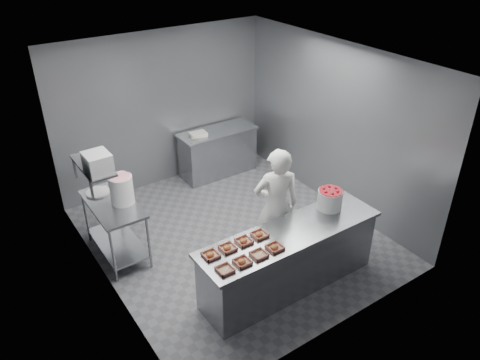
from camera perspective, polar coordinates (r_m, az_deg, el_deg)
name	(u,v)px	position (r m, az deg, el deg)	size (l,w,h in m)	color
floor	(233,236)	(7.46, -0.80, -6.84)	(4.50, 4.50, 0.00)	#4C4C51
ceiling	(232,60)	(6.20, -0.99, 14.38)	(4.50, 4.50, 0.00)	white
wall_back	(163,110)	(8.52, -9.33, 8.46)	(4.00, 0.04, 2.80)	slate
wall_left	(97,199)	(6.00, -17.06, -2.23)	(0.04, 4.50, 2.80)	slate
wall_right	(334,126)	(7.88, 11.42, 6.45)	(0.04, 4.50, 2.80)	slate
service_counter	(289,259)	(6.33, 6.02, -9.56)	(2.60, 0.70, 0.90)	slate
prep_table	(115,221)	(7.00, -15.01, -4.82)	(0.60, 1.20, 0.90)	slate
back_counter	(218,152)	(9.00, -2.72, 3.44)	(1.50, 0.60, 0.90)	slate
wall_shelf	(93,165)	(6.48, -17.50, 1.72)	(0.35, 0.90, 0.03)	slate
tray_0	(225,269)	(5.42, -1.84, -10.85)	(0.19, 0.18, 0.04)	tan
tray_1	(242,262)	(5.52, 0.26, -9.93)	(0.19, 0.18, 0.06)	tan
tray_2	(259,254)	(5.63, 2.33, -9.05)	(0.19, 0.18, 0.04)	tan
tray_3	(275,247)	(5.75, 4.26, -8.18)	(0.19, 0.18, 0.06)	tan
tray_4	(211,255)	(5.63, -3.61, -9.09)	(0.19, 0.18, 0.06)	tan
tray_5	(228,248)	(5.72, -1.53, -8.26)	(0.19, 0.18, 0.06)	tan
tray_6	(244,241)	(5.83, 0.47, -7.44)	(0.19, 0.18, 0.06)	tan
tray_7	(259,234)	(5.94, 2.39, -6.65)	(0.19, 0.18, 0.06)	tan
worker	(276,206)	(6.56, 4.43, -3.20)	(0.65, 0.42, 1.77)	white
strawberry_tub	(330,199)	(6.52, 10.90, -2.24)	(0.34, 0.34, 0.28)	silver
glaze_bucket	(121,189)	(6.69, -14.25, -1.07)	(0.34, 0.33, 0.50)	silver
bucket_lid	(98,192)	(7.11, -16.96, -1.45)	(0.34, 0.34, 0.03)	silver
rag	(103,188)	(7.20, -16.33, -0.97)	(0.13, 0.11, 0.02)	#CCB28C
appliance	(98,163)	(6.20, -16.97, 2.02)	(0.31, 0.35, 0.26)	gray
paper_stack	(198,134)	(8.62, -5.11, 5.59)	(0.30, 0.22, 0.06)	silver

